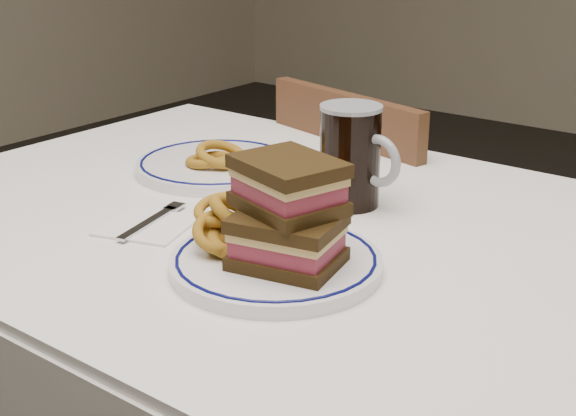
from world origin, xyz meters
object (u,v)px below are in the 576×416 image
Objects in this scene: beer_mug at (352,155)px; far_plate at (216,165)px; main_plate at (276,262)px; reuben_sandwich at (288,213)px; chair_far at (379,266)px.

beer_mug is 0.56× the size of far_plate.
main_plate is 0.97× the size of far_plate.
chair_far is at bearing 111.22° from reuben_sandwich.
far_plate is at bearing 144.03° from reuben_sandwich.
main_plate is 1.71× the size of reuben_sandwich.
beer_mug reaches higher than reuben_sandwich.
main_plate is at bearing -37.36° from far_plate.
chair_far is at bearing 75.92° from far_plate.
beer_mug is 0.28m from far_plate.
reuben_sandwich is at bearing -68.78° from chair_far.
chair_far is 5.51× the size of reuben_sandwich.
far_plate is (-0.10, -0.39, 0.30)m from chair_far.
main_plate is 0.07m from reuben_sandwich.
far_plate is at bearing 142.64° from main_plate.
chair_far is 3.22× the size of main_plate.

